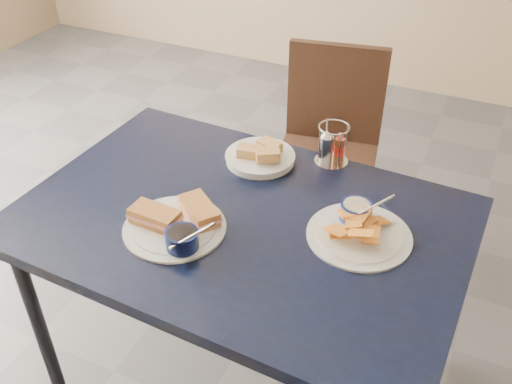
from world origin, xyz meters
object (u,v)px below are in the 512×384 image
at_px(condiment_caddy, 331,147).
at_px(sandwich_plate, 177,223).
at_px(plantain_plate, 358,227).
at_px(bread_basket, 261,156).
at_px(chair_far, 333,137).
at_px(dining_table, 241,233).

bearing_deg(condiment_caddy, sandwich_plate, -118.22).
bearing_deg(sandwich_plate, plantain_plate, 23.56).
xyz_separation_m(sandwich_plate, bread_basket, (0.07, 0.42, -0.00)).
relative_size(chair_far, sandwich_plate, 2.87).
relative_size(plantain_plate, condiment_caddy, 2.14).
xyz_separation_m(dining_table, condiment_caddy, (0.14, 0.38, 0.12)).
xyz_separation_m(sandwich_plate, plantain_plate, (0.46, 0.20, -0.00)).
bearing_deg(bread_basket, plantain_plate, -28.75).
height_order(chair_far, condiment_caddy, chair_far).
distance_m(chair_far, condiment_caddy, 0.64).
height_order(chair_far, plantain_plate, chair_far).
bearing_deg(plantain_plate, dining_table, -167.28).
relative_size(chair_far, bread_basket, 3.93).
xyz_separation_m(dining_table, plantain_plate, (0.33, 0.07, 0.08)).
xyz_separation_m(bread_basket, condiment_caddy, (0.21, 0.09, 0.04)).
bearing_deg(chair_far, condiment_caddy, -74.58).
bearing_deg(dining_table, sandwich_plate, -136.57).
height_order(plantain_plate, bread_basket, plantain_plate).
relative_size(sandwich_plate, plantain_plate, 1.07).
height_order(dining_table, chair_far, chair_far).
bearing_deg(bread_basket, condiment_caddy, 24.54).
xyz_separation_m(dining_table, chair_far, (-0.01, 0.93, -0.18)).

